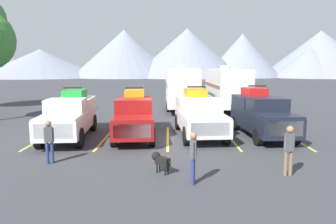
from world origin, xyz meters
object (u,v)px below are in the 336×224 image
object	(u,v)px
camper_trailer_a	(182,87)
pickup_truck_c	(199,114)
camper_trailer_b	(227,87)
person_a	(49,139)
pickup_truck_d	(262,114)
person_c	(193,154)
pickup_truck_a	(70,115)
dog	(160,159)
pickup_truck_b	(134,115)
person_b	(289,147)

from	to	relation	value
camper_trailer_a	pickup_truck_c	bearing A→B (deg)	-86.86
camper_trailer_b	person_a	bearing A→B (deg)	-122.81
pickup_truck_d	camper_trailer_b	world-z (taller)	camper_trailer_b
camper_trailer_b	person_c	world-z (taller)	camper_trailer_b
pickup_truck_a	camper_trailer_b	bearing A→B (deg)	45.45
pickup_truck_a	dog	size ratio (longest dim) A/B	8.31
camper_trailer_a	person_a	bearing A→B (deg)	-111.15
pickup_truck_b	pickup_truck_c	bearing A→B (deg)	3.82
pickup_truck_c	pickup_truck_d	size ratio (longest dim) A/B	1.03
person_b	person_c	size ratio (longest dim) A/B	1.03
pickup_truck_b	person_c	size ratio (longest dim) A/B	3.48
camper_trailer_b	person_c	xyz separation A→B (m)	(-4.08, -16.61, -1.02)
camper_trailer_a	pickup_truck_b	bearing A→B (deg)	-106.52
pickup_truck_c	dog	size ratio (longest dim) A/B	7.90
pickup_truck_b	person_a	size ratio (longest dim) A/B	3.46
camper_trailer_b	person_a	size ratio (longest dim) A/B	5.22
pickup_truck_c	person_c	world-z (taller)	pickup_truck_c
camper_trailer_b	person_a	world-z (taller)	camper_trailer_b
person_c	camper_trailer_b	bearing A→B (deg)	76.19
camper_trailer_b	pickup_truck_a	bearing A→B (deg)	-134.55
pickup_truck_d	camper_trailer_b	xyz separation A→B (m)	(-0.08, 9.67, 0.79)
pickup_truck_c	pickup_truck_d	xyz separation A→B (m)	(3.31, -0.10, 0.01)
pickup_truck_a	pickup_truck_b	bearing A→B (deg)	5.15
pickup_truck_d	pickup_truck_a	bearing A→B (deg)	-177.58
camper_trailer_b	pickup_truck_d	bearing A→B (deg)	-89.51
person_c	camper_trailer_a	bearing A→B (deg)	88.85
person_a	person_b	size ratio (longest dim) A/B	0.98
pickup_truck_b	dog	bearing A→B (deg)	-75.49
pickup_truck_d	pickup_truck_c	bearing A→B (deg)	178.24
person_a	person_c	bearing A→B (deg)	-21.56
person_b	dog	world-z (taller)	person_b
pickup_truck_c	person_a	distance (m)	7.89
pickup_truck_b	person_b	size ratio (longest dim) A/B	3.37
person_a	pickup_truck_b	bearing A→B (deg)	60.17
pickup_truck_c	person_c	size ratio (longest dim) A/B	3.38
camper_trailer_b	pickup_truck_c	bearing A→B (deg)	-108.65
pickup_truck_a	person_c	bearing A→B (deg)	-48.11
pickup_truck_b	pickup_truck_d	xyz separation A→B (m)	(6.73, 0.13, 0.03)
pickup_truck_b	camper_trailer_a	distance (m)	10.23
pickup_truck_a	person_c	world-z (taller)	pickup_truck_a
dog	camper_trailer_b	bearing A→B (deg)	71.65
camper_trailer_a	dog	world-z (taller)	camper_trailer_a
pickup_truck_c	person_c	distance (m)	7.10
person_c	pickup_truck_a	bearing A→B (deg)	131.89
pickup_truck_c	camper_trailer_a	size ratio (longest dim) A/B	0.70
camper_trailer_a	dog	bearing A→B (deg)	-95.18
pickup_truck_d	dog	bearing A→B (deg)	-131.67
pickup_truck_d	pickup_truck_b	bearing A→B (deg)	-178.92
pickup_truck_b	camper_trailer_b	distance (m)	11.87
pickup_truck_a	person_a	distance (m)	4.48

